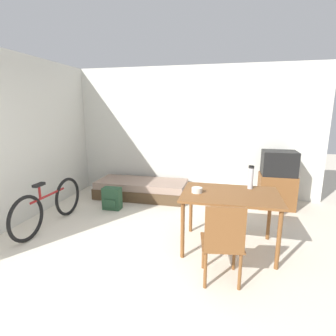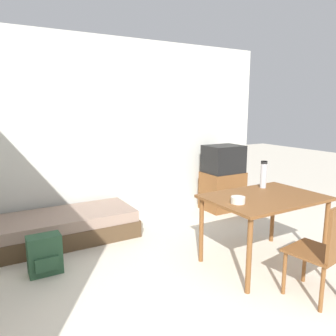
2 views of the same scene
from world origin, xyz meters
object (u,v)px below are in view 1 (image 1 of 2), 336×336
at_px(bicycle, 49,206).
at_px(dining_table, 230,200).
at_px(tv, 277,180).
at_px(backpack, 112,199).
at_px(thermos_flask, 251,176).
at_px(daybed, 142,189).
at_px(mate_bowl, 197,190).
at_px(wooden_chair, 223,240).

bearing_deg(bicycle, dining_table, -1.15).
height_order(tv, backpack, tv).
relative_size(dining_table, bicycle, 0.75).
distance_m(thermos_flask, backpack, 2.58).
distance_m(daybed, dining_table, 2.54).
relative_size(daybed, mate_bowl, 13.56).
bearing_deg(dining_table, bicycle, 178.85).
bearing_deg(daybed, tv, 0.54).
relative_size(dining_table, backpack, 2.99).
bearing_deg(thermos_flask, dining_table, -132.98).
bearing_deg(wooden_chair, dining_table, 85.30).
bearing_deg(mate_bowl, backpack, 149.20).
relative_size(tv, dining_table, 0.88).
distance_m(bicycle, thermos_flask, 3.09).
distance_m(daybed, mate_bowl, 2.33).
bearing_deg(thermos_flask, tv, 67.26).
bearing_deg(wooden_chair, daybed, 124.40).
relative_size(dining_table, wooden_chair, 1.35).
relative_size(daybed, wooden_chair, 2.10).
xyz_separation_m(wooden_chair, backpack, (-2.05, 1.74, -0.30)).
xyz_separation_m(bicycle, mate_bowl, (2.34, -0.11, 0.46)).
height_order(wooden_chair, mate_bowl, wooden_chair).
height_order(dining_table, bicycle, dining_table).
height_order(wooden_chair, backpack, wooden_chair).
bearing_deg(bicycle, backpack, 54.13).
bearing_deg(wooden_chair, mate_bowl, 116.18).
bearing_deg(backpack, dining_table, -24.25).
distance_m(daybed, backpack, 0.84).
xyz_separation_m(daybed, wooden_chair, (1.73, -2.52, 0.33)).
bearing_deg(daybed, wooden_chair, -55.60).
height_order(mate_bowl, backpack, mate_bowl).
xyz_separation_m(mate_bowl, backpack, (-1.69, 1.01, -0.59)).
bearing_deg(backpack, bicycle, -125.87).
height_order(tv, dining_table, tv).
distance_m(wooden_chair, backpack, 2.71).
distance_m(thermos_flask, mate_bowl, 0.78).
height_order(daybed, tv, tv).
xyz_separation_m(daybed, mate_bowl, (1.36, -1.78, 0.62)).
xyz_separation_m(dining_table, bicycle, (-2.77, 0.06, -0.34)).
relative_size(wooden_chair, backpack, 2.21).
distance_m(daybed, thermos_flask, 2.63).
xyz_separation_m(dining_table, thermos_flask, (0.26, 0.28, 0.26)).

